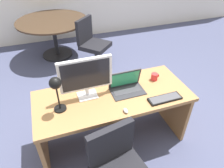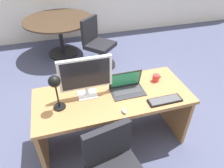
{
  "view_description": "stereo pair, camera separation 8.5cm",
  "coord_description": "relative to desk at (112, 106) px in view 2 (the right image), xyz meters",
  "views": [
    {
      "loc": [
        -0.57,
        -1.58,
        2.11
      ],
      "look_at": [
        0.0,
        0.03,
        0.84
      ],
      "focal_mm": 33.04,
      "sensor_mm": 36.0,
      "label": 1
    },
    {
      "loc": [
        -0.48,
        -1.61,
        2.11
      ],
      "look_at": [
        0.0,
        0.03,
        0.84
      ],
      "focal_mm": 33.04,
      "sensor_mm": 36.0,
      "label": 2
    }
  ],
  "objects": [
    {
      "name": "desk_lamp",
      "position": [
        -0.56,
        -0.1,
        0.49
      ],
      "size": [
        0.12,
        0.14,
        0.39
      ],
      "color": "black",
      "rests_on": "desk"
    },
    {
      "name": "keyboard",
      "position": [
        0.48,
        -0.29,
        0.21
      ],
      "size": [
        0.35,
        0.12,
        0.02
      ],
      "color": "black",
      "rests_on": "desk"
    },
    {
      "name": "ground",
      "position": [
        0.0,
        1.45,
        -0.52
      ],
      "size": [
        12.0,
        12.0,
        0.0
      ],
      "primitive_type": "plane",
      "color": "#474C6B"
    },
    {
      "name": "laptop",
      "position": [
        0.17,
        0.01,
        0.27
      ],
      "size": [
        0.36,
        0.23,
        0.22
      ],
      "color": "#2D2D33",
      "rests_on": "desk"
    },
    {
      "name": "meeting_chair_near",
      "position": [
        0.25,
        1.77,
        -0.15
      ],
      "size": [
        0.65,
        0.66,
        0.91
      ],
      "color": "black",
      "rests_on": "ground"
    },
    {
      "name": "mouse",
      "position": [
        0.03,
        -0.32,
        0.22
      ],
      "size": [
        0.04,
        0.07,
        0.03
      ],
      "color": "#B7BABF",
      "rests_on": "desk"
    },
    {
      "name": "monitor",
      "position": [
        -0.26,
        0.03,
        0.46
      ],
      "size": [
        0.53,
        0.16,
        0.44
      ],
      "color": "silver",
      "rests_on": "desk"
    },
    {
      "name": "meeting_table",
      "position": [
        -0.37,
        2.42,
        0.05
      ],
      "size": [
        1.35,
        1.35,
        0.75
      ],
      "color": "black",
      "rests_on": "ground"
    },
    {
      "name": "desk",
      "position": [
        0.0,
        0.0,
        0.0
      ],
      "size": [
        1.65,
        0.7,
        0.72
      ],
      "color": "#9E7042",
      "rests_on": "ground"
    },
    {
      "name": "coffee_mug",
      "position": [
        0.55,
        0.06,
        0.24
      ],
      "size": [
        0.1,
        0.08,
        0.08
      ],
      "color": "red",
      "rests_on": "desk"
    }
  ]
}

